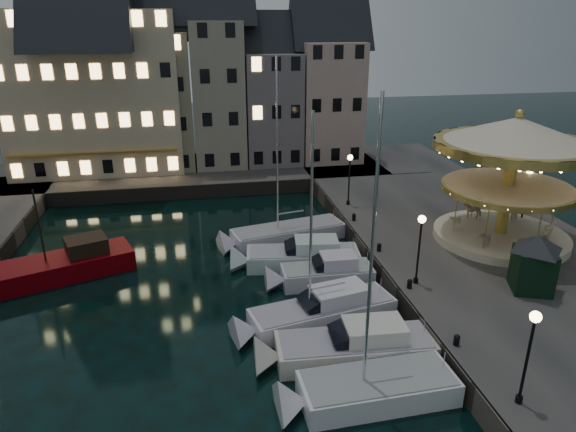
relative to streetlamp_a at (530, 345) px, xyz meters
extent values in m
plane|color=black|center=(-7.20, 9.00, -4.02)|extent=(160.00, 160.00, 0.00)
cube|color=#474442|center=(6.80, 15.00, -3.37)|extent=(16.00, 56.00, 1.30)
cube|color=#474442|center=(-15.20, 37.00, -3.37)|extent=(44.00, 12.00, 1.30)
cube|color=#47423A|center=(-1.20, 15.00, -3.37)|extent=(0.15, 44.00, 1.30)
cube|color=#47423A|center=(-13.20, 31.00, -3.37)|extent=(48.00, 0.15, 1.30)
cylinder|color=black|center=(0.00, 0.00, -2.57)|extent=(0.28, 0.28, 0.30)
cylinder|color=black|center=(0.00, 0.00, -0.82)|extent=(0.12, 0.12, 3.80)
sphere|color=#FFD18C|center=(0.00, 0.00, 1.23)|extent=(0.44, 0.44, 0.44)
cylinder|color=black|center=(0.00, 10.00, -2.57)|extent=(0.28, 0.28, 0.30)
cylinder|color=black|center=(0.00, 10.00, -0.82)|extent=(0.12, 0.12, 3.80)
sphere|color=#FFD18C|center=(0.00, 10.00, 1.23)|extent=(0.44, 0.44, 0.44)
cylinder|color=black|center=(0.00, 23.50, -2.57)|extent=(0.28, 0.28, 0.30)
cylinder|color=black|center=(0.00, 23.50, -0.82)|extent=(0.12, 0.12, 3.80)
sphere|color=#FFD18C|center=(0.00, 23.50, 1.23)|extent=(0.44, 0.44, 0.44)
cylinder|color=black|center=(11.30, 17.00, -2.57)|extent=(0.28, 0.28, 0.30)
cylinder|color=black|center=(11.30, 17.00, -0.82)|extent=(0.12, 0.12, 3.80)
sphere|color=#FFD18C|center=(11.30, 17.00, 1.23)|extent=(0.44, 0.44, 0.44)
cylinder|color=black|center=(-0.60, 4.00, -2.52)|extent=(0.28, 0.28, 0.40)
sphere|color=black|center=(-0.60, 4.00, -2.30)|extent=(0.30, 0.30, 0.30)
cylinder|color=black|center=(-0.60, 9.50, -2.52)|extent=(0.28, 0.28, 0.40)
sphere|color=black|center=(-0.60, 9.50, -2.30)|extent=(0.30, 0.30, 0.30)
cylinder|color=black|center=(-0.60, 14.50, -2.52)|extent=(0.28, 0.28, 0.40)
sphere|color=black|center=(-0.60, 14.50, -2.30)|extent=(0.30, 0.30, 0.30)
cylinder|color=black|center=(-0.60, 20.00, -2.52)|extent=(0.28, 0.28, 0.40)
sphere|color=black|center=(-0.60, 20.00, -2.30)|extent=(0.30, 0.30, 0.30)
cube|color=gray|center=(-26.70, 39.00, 2.78)|extent=(5.00, 8.00, 11.00)
cube|color=gray|center=(-21.25, 39.00, 3.28)|extent=(5.60, 8.00, 12.00)
cube|color=gray|center=(-15.20, 39.00, 3.78)|extent=(6.20, 8.00, 13.00)
cube|color=gray|center=(-9.45, 39.00, 4.28)|extent=(5.00, 8.00, 14.00)
cube|color=slate|center=(-4.00, 39.00, 2.78)|extent=(5.60, 8.00, 11.00)
cube|color=tan|center=(2.05, 39.00, 3.28)|extent=(6.20, 8.00, 12.00)
cube|color=beige|center=(-21.20, 39.00, 4.78)|extent=(16.00, 9.00, 15.00)
cube|color=white|center=(-4.89, 2.63, -3.57)|extent=(6.85, 2.83, 1.30)
cube|color=gray|center=(-4.89, 2.63, -2.90)|extent=(6.51, 2.61, 0.10)
cylinder|color=silver|center=(-5.56, 2.60, 3.00)|extent=(0.14, 0.14, 11.84)
cube|color=beige|center=(-5.01, 5.54, -3.57)|extent=(7.76, 2.97, 1.30)
cube|color=#948D9A|center=(-5.01, 5.54, -2.90)|extent=(7.37, 2.75, 0.10)
cube|color=beige|center=(-4.10, 5.49, -2.47)|extent=(3.00, 2.07, 0.80)
cube|color=black|center=(-5.62, 5.58, -2.57)|extent=(1.37, 1.85, 0.98)
cube|color=silver|center=(-5.75, 8.96, -3.57)|extent=(8.31, 3.96, 1.30)
cube|color=#94909D|center=(-5.75, 8.96, -2.90)|extent=(7.88, 3.70, 0.10)
cube|color=silver|center=(-4.81, 9.16, -2.47)|extent=(3.34, 2.36, 0.80)
cube|color=black|center=(-6.38, 8.83, -2.57)|extent=(1.63, 1.89, 1.01)
cylinder|color=silver|center=(-6.53, 8.80, 2.47)|extent=(0.14, 0.14, 10.77)
cube|color=silver|center=(-4.42, 13.17, -3.57)|extent=(5.70, 2.33, 1.30)
cube|color=gray|center=(-4.42, 13.17, -2.90)|extent=(5.41, 2.15, 0.10)
cube|color=silver|center=(-3.74, 13.15, -2.47)|extent=(2.19, 1.68, 0.80)
cube|color=black|center=(-4.87, 13.18, -2.57)|extent=(1.04, 1.54, 0.86)
cube|color=silver|center=(-5.41, 15.84, -3.57)|extent=(7.71, 3.43, 1.30)
cube|color=#91939C|center=(-5.41, 15.84, -2.90)|extent=(7.31, 3.18, 0.10)
cube|color=silver|center=(-4.52, 15.72, -2.47)|extent=(3.05, 2.21, 0.80)
cube|color=black|center=(-6.00, 15.92, -2.57)|extent=(1.46, 1.88, 0.97)
cube|color=silver|center=(-5.60, 20.16, -3.57)|extent=(8.72, 4.21, 1.30)
cube|color=gray|center=(-5.60, 20.16, -2.90)|extent=(8.27, 3.93, 0.10)
cylinder|color=silver|center=(-6.41, 19.98, 2.73)|extent=(0.14, 0.14, 11.29)
cube|color=#6A0108|center=(-20.78, 17.25, -3.47)|extent=(8.88, 5.69, 1.50)
cube|color=black|center=(-19.38, 17.78, -2.27)|extent=(3.02, 2.76, 1.12)
cylinder|color=black|center=(-21.72, 16.90, -0.52)|extent=(0.12, 0.12, 5.04)
cylinder|color=beige|center=(8.21, 14.75, -2.44)|extent=(8.87, 8.87, 0.55)
cylinder|color=gold|center=(8.21, 14.75, 1.28)|extent=(0.78, 0.78, 6.88)
cylinder|color=beige|center=(8.21, 14.75, 1.17)|extent=(8.21, 8.21, 0.20)
cylinder|color=gold|center=(8.21, 14.75, 0.97)|extent=(8.52, 8.52, 0.39)
cone|color=beige|center=(8.21, 14.75, 4.83)|extent=(10.21, 10.21, 1.77)
cylinder|color=gold|center=(8.21, 14.75, 3.88)|extent=(10.21, 10.21, 0.55)
sphere|color=gold|center=(8.21, 14.75, 5.94)|extent=(0.55, 0.55, 0.55)
imported|color=beige|center=(11.18, 15.67, -1.61)|extent=(1.85, 1.34, 1.11)
cube|color=black|center=(5.96, 8.11, -1.51)|extent=(2.58, 2.58, 2.41)
pyramid|color=black|center=(5.96, 8.11, 0.60)|extent=(3.22, 3.22, 0.91)
camera|label=1|loc=(-11.99, -14.40, 11.60)|focal=32.00mm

